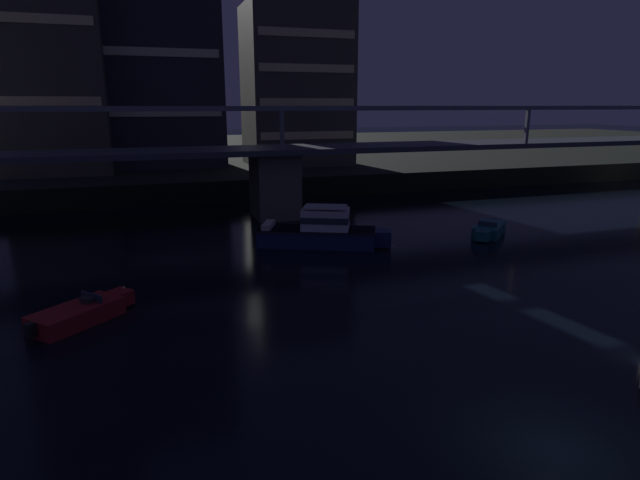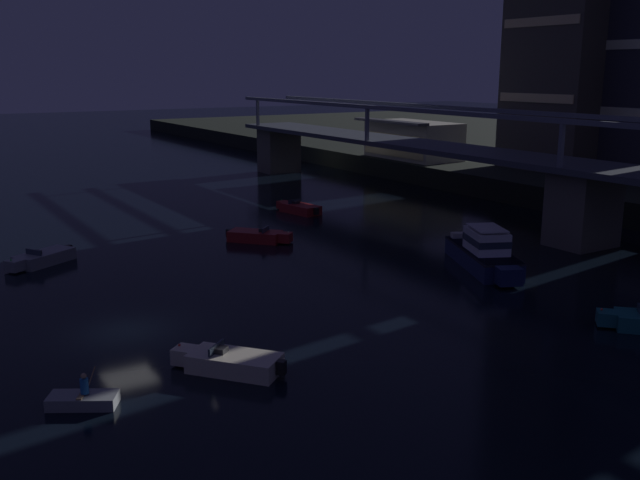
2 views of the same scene
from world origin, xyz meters
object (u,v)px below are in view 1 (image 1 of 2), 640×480
Objects in this scene: tower_west_tall at (157,25)px; speedboat_near_right at (489,230)px; tower_central at (297,85)px; river_bridge at (274,164)px; speedboat_near_center at (81,313)px; cabin_cruiser_near_left at (322,231)px.

tower_west_tall is 45.04m from speedboat_near_right.
tower_west_tall is at bearing 170.05° from tower_central.
river_bridge is 5.08× the size of tower_central.
tower_central is at bearing 69.19° from river_bridge.
river_bridge reaches higher than speedboat_near_center.
tower_central is at bearing 77.10° from cabin_cruiser_near_left.
cabin_cruiser_near_left is (8.70, -34.18, -17.35)m from tower_west_tall.
river_bridge is at bearing 55.10° from speedboat_near_center.
speedboat_near_center is at bearing -118.09° from tower_central.
river_bridge is 18.29m from speedboat_near_right.
river_bridge is at bearing 94.19° from cabin_cruiser_near_left.
speedboat_near_right is (12.83, -1.05, -0.64)m from cabin_cruiser_near_left.
speedboat_near_right is (5.64, -32.45, -11.36)m from tower_central.
speedboat_near_center is (-5.77, -43.36, -17.98)m from tower_west_tall.
tower_central is 4.40× the size of speedboat_near_right.
tower_west_tall is 3.56× the size of cabin_cruiser_near_left.
speedboat_near_center is 28.48m from speedboat_near_right.
cabin_cruiser_near_left is at bearing 32.40° from speedboat_near_center.
tower_west_tall reaches higher than speedboat_near_right.
tower_west_tall reaches higher than tower_central.
tower_central reaches higher than speedboat_near_right.
speedboat_near_center is at bearing -147.60° from cabin_cruiser_near_left.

